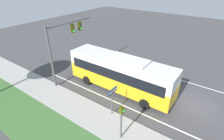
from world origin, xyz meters
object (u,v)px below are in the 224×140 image
street_sign (112,97)px  bus (120,72)px  pedestrian_signal (121,118)px  signal_gantry (64,40)px

street_sign → bus: bearing=23.3°
bus → street_sign: (-3.44, -1.48, -0.18)m
pedestrian_signal → street_sign: 2.49m
bus → street_sign: bus is taller
street_sign → signal_gantry: bearing=76.0°
street_sign → pedestrian_signal: bearing=-131.0°
signal_gantry → street_sign: (-1.77, -7.10, -2.66)m
bus → signal_gantry: 6.36m
signal_gantry → street_sign: bearing=-104.0°
signal_gantry → street_sign: signal_gantry is taller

